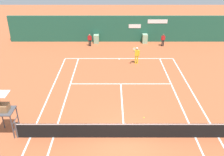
% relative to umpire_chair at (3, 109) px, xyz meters
% --- Properties ---
extents(ground_plane, '(80.00, 80.00, 0.01)m').
position_rel_umpire_chair_xyz_m(ground_plane, '(6.62, 0.18, -1.67)').
color(ground_plane, '#B25633').
extents(tennis_net, '(12.10, 0.10, 1.07)m').
position_rel_umpire_chair_xyz_m(tennis_net, '(6.62, -0.39, -1.16)').
color(tennis_net, '#4C4C51').
rests_on(tennis_net, ground_plane).
extents(sponsor_back_wall, '(25.00, 1.02, 3.00)m').
position_rel_umpire_chair_xyz_m(sponsor_back_wall, '(6.64, 16.58, -0.22)').
color(sponsor_back_wall, '#1E5642').
rests_on(sponsor_back_wall, ground_plane).
extents(umpire_chair, '(1.00, 1.00, 2.62)m').
position_rel_umpire_chair_xyz_m(umpire_chair, '(0.00, 0.00, 0.00)').
color(umpire_chair, '#47474C').
rests_on(umpire_chair, ground_plane).
extents(player_on_baseline, '(0.70, 0.65, 1.79)m').
position_rel_umpire_chair_xyz_m(player_on_baseline, '(8.20, 10.07, -0.73)').
color(player_on_baseline, yellow).
rests_on(player_on_baseline, ground_plane).
extents(ball_kid_centre_post, '(0.46, 0.21, 1.38)m').
position_rel_umpire_chair_xyz_m(ball_kid_centre_post, '(3.47, 14.97, -0.88)').
color(ball_kid_centre_post, black).
rests_on(ball_kid_centre_post, ground_plane).
extents(ball_kid_right_post, '(0.46, 0.23, 1.38)m').
position_rel_umpire_chair_xyz_m(ball_kid_right_post, '(11.56, 14.97, -0.88)').
color(ball_kid_right_post, black).
rests_on(ball_kid_right_post, ground_plane).
extents(tennis_ball_mid_court, '(0.07, 0.07, 0.07)m').
position_rel_umpire_chair_xyz_m(tennis_ball_mid_court, '(7.94, 1.45, -1.64)').
color(tennis_ball_mid_court, '#CCE033').
rests_on(tennis_ball_mid_court, ground_plane).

